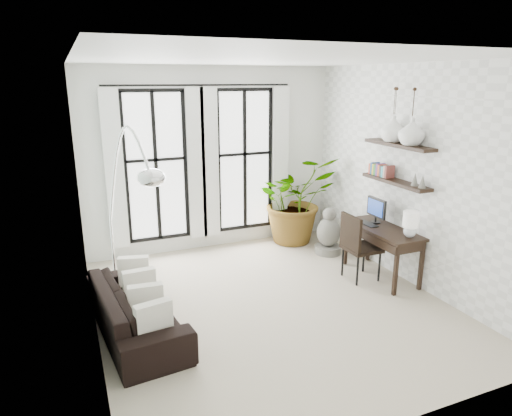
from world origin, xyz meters
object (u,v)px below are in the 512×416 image
plant (295,199)px  arc_lamp (127,170)px  desk_chair (357,243)px  buddha (328,234)px  desk (385,233)px  sofa (135,309)px

plant → arc_lamp: arc_lamp is taller
desk_chair → buddha: size_ratio=1.25×
desk → desk_chair: desk is taller
sofa → desk: (3.75, 0.13, 0.44)m
sofa → arc_lamp: 1.71m
desk → buddha: desk is taller
desk → desk_chair: 0.45m
desk_chair → buddha: bearing=79.9°
buddha → desk_chair: bearing=-100.1°
desk → plant: bearing=102.9°
plant → arc_lamp: (-3.18, -1.53, 1.06)m
arc_lamp → plant: bearing=25.7°
desk → arc_lamp: arc_lamp is taller
sofa → desk_chair: size_ratio=1.98×
plant → desk: plant is taller
sofa → desk_chair: 3.35m
sofa → desk: bearing=-93.8°
buddha → desk: bearing=-80.0°
sofa → plant: size_ratio=1.25×
arc_lamp → sofa: bearing=-99.2°
desk → desk_chair: bearing=165.5°
sofa → desk: 3.77m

